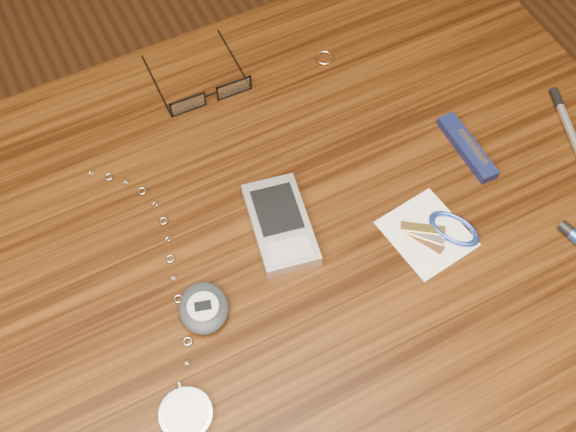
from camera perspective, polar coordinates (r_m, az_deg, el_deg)
name	(u,v)px	position (r m, az deg, el deg)	size (l,w,h in m)	color
desk	(255,303)	(0.88, -2.62, -6.87)	(1.00, 0.70, 0.75)	#341B08
eyeglasses	(209,93)	(0.91, -6.25, 9.63)	(0.11, 0.11, 0.02)	black
gold_ring	(324,58)	(0.96, 2.89, 12.37)	(0.02, 0.02, 0.00)	tan
pocket_watch	(184,404)	(0.73, -8.20, -14.50)	(0.09, 0.34, 0.02)	silver
pda_phone	(280,224)	(0.80, -0.60, -0.61)	(0.08, 0.12, 0.02)	silver
pedometer	(204,308)	(0.76, -6.68, -7.22)	(0.07, 0.07, 0.02)	black
notepad_keys	(441,231)	(0.82, 12.00, -1.17)	(0.11, 0.10, 0.01)	silver
pocket_knife	(467,147)	(0.88, 13.98, 5.29)	(0.02, 0.10, 0.01)	black
silver_pen	(567,123)	(0.94, 21.18, 6.88)	(0.05, 0.12, 0.01)	silver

